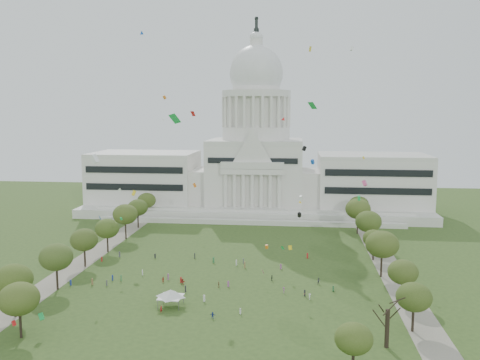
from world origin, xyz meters
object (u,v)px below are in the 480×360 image
Objects in this scene: big_bare_tree at (388,306)px; event_tent at (171,293)px; capitol at (256,165)px; person_0 at (333,289)px.

big_bare_tree is 1.55× the size of event_tent.
capitol is at bearing 105.02° from big_bare_tree.
capitol is at bearing 85.04° from event_tent.
person_0 is at bearing 20.26° from event_tent.
event_tent is at bearing -94.96° from capitol.
event_tent is at bearing 161.13° from big_bare_tree.
capitol is 115.89m from person_0.
big_bare_tree is 33.65m from person_0.
event_tent is 43.16m from person_0.
person_0 is at bearing -74.95° from capitol.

